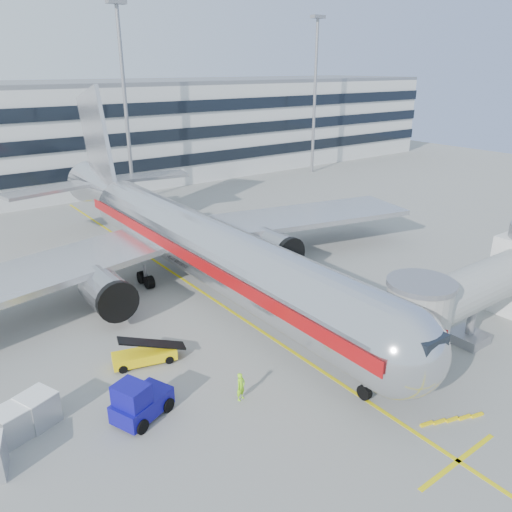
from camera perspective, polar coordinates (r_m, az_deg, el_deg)
ground at (r=35.05m, az=2.33°, el=-9.68°), size 180.00×180.00×0.00m
lead_in_line at (r=42.37m, az=-6.21°, el=-4.09°), size 0.25×70.00×0.01m
stop_bar at (r=27.77m, az=22.11°, el=-20.89°), size 6.00×0.25×0.01m
main_jet at (r=42.18m, az=-7.63°, el=1.94°), size 50.95×48.70×16.06m
jet_bridge at (r=37.55m, az=25.17°, el=-3.00°), size 17.80×4.50×7.00m
terminal at (r=84.10m, az=-23.84°, el=12.37°), size 150.00×24.25×15.60m
light_mast_centre at (r=70.80m, az=-14.85°, el=17.90°), size 2.40×1.20×25.45m
light_mast_east at (r=89.51m, az=6.79°, el=18.91°), size 2.40×1.20×25.45m
belt_loader at (r=33.20m, az=-12.64°, el=-10.98°), size 4.29×2.44×2.00m
baggage_tug at (r=28.41m, az=-13.23°, el=-15.95°), size 3.66×2.99×2.40m
cargo_container_left at (r=29.86m, az=-23.66°, el=-15.69°), size 2.16×2.16×1.77m
cargo_container_front at (r=29.40m, az=-26.06°, el=-16.81°), size 2.01×2.01×1.72m
ramp_worker at (r=29.16m, az=-1.75°, el=-14.70°), size 0.71×0.56×1.71m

